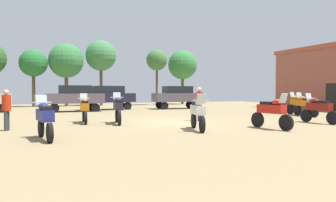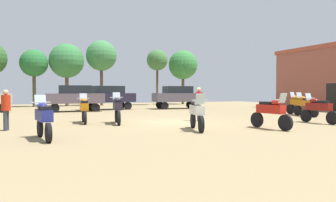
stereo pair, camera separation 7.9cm
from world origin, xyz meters
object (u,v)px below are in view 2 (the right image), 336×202
tree_8 (183,65)px  tree_6 (157,61)px  motorcycle_2 (44,118)px  car_4 (108,96)px  motorcycle_3 (318,109)px  motorcycle_5 (271,112)px  person_3 (199,101)px  tree_7 (34,63)px  car_2 (178,96)px  tree_5 (101,56)px  motorcycle_10 (305,105)px  tree_4 (67,61)px  motorcycle_6 (300,104)px  motorcycle_8 (117,108)px  motorcycle_7 (197,112)px  person_2 (6,107)px  car_1 (75,96)px  motorcycle_1 (84,109)px

tree_8 → tree_6: bearing=-166.0°
motorcycle_2 → car_4: (5.24, 15.71, 0.46)m
motorcycle_3 → motorcycle_5: 3.89m
person_3 → tree_7: bearing=-141.2°
motorcycle_5 → car_2: size_ratio=0.50×
motorcycle_3 → person_3: (-4.87, 3.23, 0.32)m
car_2 → tree_6: 8.72m
tree_5 → tree_7: (-6.74, -0.42, -1.05)m
motorcycle_10 → person_3: bearing=-172.8°
car_2 → car_4: (-6.01, 0.80, 0.00)m
tree_4 → tree_8: (13.24, 0.14, -0.01)m
person_3 → motorcycle_6: bearing=115.1°
motorcycle_5 → motorcycle_10: size_ratio=1.02×
person_3 → tree_6: tree_6 is taller
car_2 → tree_8: tree_8 is taller
motorcycle_2 → tree_8: tree_8 is taller
motorcycle_5 → motorcycle_8: bearing=-47.7°
motorcycle_5 → motorcycle_10: motorcycle_5 is taller
motorcycle_8 → car_2: 13.42m
motorcycle_6 → tree_6: bearing=95.6°
motorcycle_8 → car_4: size_ratio=0.48×
motorcycle_3 → motorcycle_7: (-6.76, -0.26, 0.01)m
motorcycle_3 → tree_4: 25.25m
tree_5 → car_4: bearing=-96.1°
car_4 → tree_5: 9.10m
motorcycle_7 → person_2: size_ratio=1.34×
tree_4 → tree_5: 3.70m
motorcycle_7 → car_2: 15.55m
car_1 → person_3: bearing=-151.2°
tree_4 → tree_8: size_ratio=1.01×
motorcycle_5 → person_2: size_ratio=1.33×
tree_7 → tree_8: (16.36, 0.27, 0.35)m
person_3 → motorcycle_1: bearing=-85.8°
motorcycle_7 → motorcycle_10: bearing=-143.3°
person_2 → motorcycle_3: bearing=99.5°
motorcycle_2 → motorcycle_6: bearing=9.1°
motorcycle_2 → car_2: 18.68m
motorcycle_1 → car_1: size_ratio=0.48×
tree_6 → tree_5: bearing=170.2°
motorcycle_2 → motorcycle_10: motorcycle_10 is taller
motorcycle_7 → car_1: car_1 is taller
motorcycle_2 → car_2: car_2 is taller
motorcycle_8 → motorcycle_10: 11.82m
car_2 → person_2: 17.30m
motorcycle_8 → car_2: car_2 is taller
motorcycle_6 → car_4: (-10.58, 10.51, 0.43)m
motorcycle_5 → motorcycle_7: size_ratio=0.99×
tree_7 → car_2: bearing=-35.3°
motorcycle_3 → tree_7: tree_7 is taller
motorcycle_10 → tree_6: tree_6 is taller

